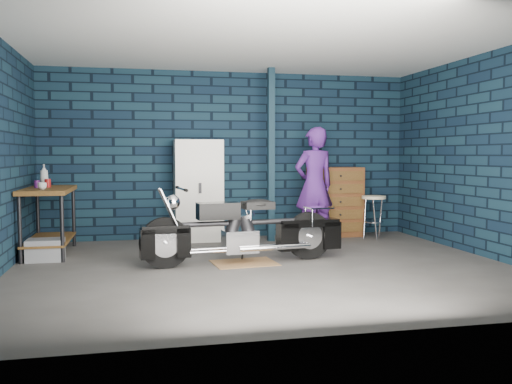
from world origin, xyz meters
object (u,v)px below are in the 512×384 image
workbench (49,221)px  person (314,185)px  motorcycle (244,225)px  storage_bin (45,250)px  tool_chest (335,202)px  shop_stool (373,217)px  locker (198,190)px

workbench → person: size_ratio=0.79×
workbench → motorcycle: 2.74m
person → workbench: bearing=-7.3°
storage_bin → tool_chest: size_ratio=0.39×
shop_stool → workbench: bearing=-176.4°
storage_bin → locker: 2.52m
motorcycle → shop_stool: bearing=25.7°
person → storage_bin: person is taller
locker → shop_stool: 2.84m
motorcycle → locker: 1.98m
tool_chest → storage_bin: bearing=-164.3°
locker → shop_stool: locker is taller
storage_bin → motorcycle: bearing=-15.6°
person → tool_chest: bearing=-144.0°
workbench → shop_stool: bearing=3.6°
storage_bin → locker: (2.10, 1.23, 0.65)m
locker → motorcycle: bearing=-79.2°
person → shop_stool: bearing=177.0°
motorcycle → storage_bin: 2.58m
storage_bin → locker: locker is taller
person → shop_stool: (1.05, 0.13, -0.54)m
person → storage_bin: size_ratio=3.95×
motorcycle → workbench: bearing=149.2°
storage_bin → shop_stool: 4.93m
tool_chest → shop_stool: 0.70m
storage_bin → locker: size_ratio=0.28×
workbench → motorcycle: bearing=-25.1°
workbench → shop_stool: size_ratio=2.00×
workbench → locker: bearing=19.7°
workbench → storage_bin: size_ratio=3.11×
locker → person: bearing=-18.6°
shop_stool → motorcycle: bearing=-148.6°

